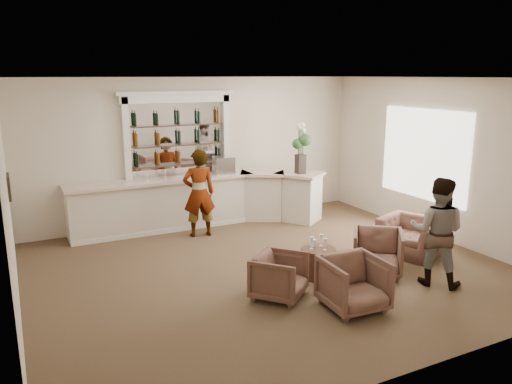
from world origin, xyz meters
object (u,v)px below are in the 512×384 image
armchair_left (279,276)px  armchair_far (411,236)px  espresso_machine (224,165)px  flower_vase (301,145)px  bar_counter (201,201)px  armchair_center (354,284)px  sommelier (199,193)px  armchair_right (377,252)px  cocktail_table (318,262)px  guest (437,232)px

armchair_left → armchair_far: armchair_far is taller
espresso_machine → flower_vase: (1.59, -0.74, 0.46)m
bar_counter → armchair_center: 4.92m
armchair_left → armchair_center: bearing=-88.0°
armchair_center → armchair_left: bearing=136.8°
bar_counter → espresso_machine: 0.97m
bar_counter → armchair_far: 4.59m
armchair_center → espresso_machine: (0.07, 4.95, 0.94)m
sommelier → armchair_right: bearing=129.5°
armchair_left → armchair_right: size_ratio=0.91×
cocktail_table → armchair_left: bearing=-156.8°
cocktail_table → armchair_far: size_ratio=0.55×
bar_counter → sommelier: 0.80m
bar_counter → armchair_far: bearing=-50.2°
sommelier → guest: 4.81m
armchair_far → guest: bearing=-49.8°
bar_counter → espresso_machine: size_ratio=12.87×
sommelier → guest: sommelier is taller
armchair_right → flower_vase: size_ratio=0.72×
bar_counter → armchair_right: (1.74, -3.97, -0.19)m
cocktail_table → armchair_left: (-0.99, -0.42, 0.10)m
sommelier → armchair_far: (3.21, -2.86, -0.58)m
armchair_center → armchair_far: armchair_center is taller
armchair_right → armchair_far: bearing=59.2°
armchair_center → espresso_machine: espresso_machine is taller
guest → espresso_machine: guest is taller
flower_vase → espresso_machine: bearing=154.9°
bar_counter → armchair_far: bar_counter is taller
bar_counter → armchair_left: bar_counter is taller
armchair_far → flower_vase: 3.27m
armchair_right → armchair_left: bearing=-138.7°
sommelier → armchair_center: bearing=108.9°
armchair_left → flower_vase: (2.44, 3.39, 1.44)m
bar_counter → sommelier: size_ratio=3.08×
guest → espresso_machine: bearing=-18.7°
armchair_left → guest: bearing=-56.3°
armchair_center → armchair_right: 1.52m
espresso_machine → flower_vase: bearing=-19.2°
cocktail_table → armchair_left: armchair_left is taller
bar_counter → cocktail_table: (0.75, -3.64, -0.32)m
guest → armchair_left: 2.67m
sommelier → flower_vase: flower_vase is taller
armchair_center → armchair_right: bearing=40.7°
armchair_left → armchair_far: 3.23m
bar_counter → armchair_right: size_ratio=6.83×
armchair_right → guest: bearing=-16.3°
armchair_right → espresso_machine: bearing=144.3°
bar_counter → flower_vase: (2.19, -0.68, 1.22)m
bar_counter → sommelier: bearing=-112.5°
armchair_far → bar_counter: bearing=-161.9°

